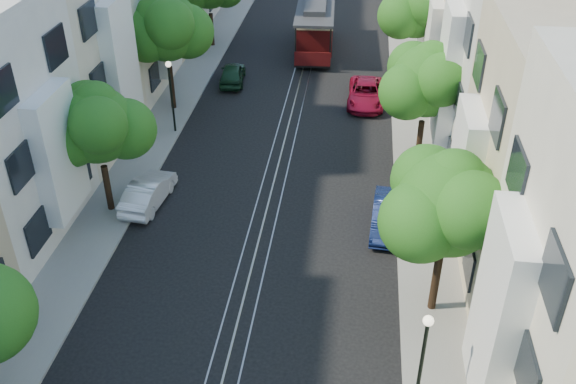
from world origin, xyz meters
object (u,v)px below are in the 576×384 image
(tree_e_d, at_px, (417,9))
(lamp_east, at_px, (423,353))
(cable_car, at_px, (315,24))
(parked_car_w_far, at_px, (232,74))
(tree_w_b, at_px, (98,127))
(tree_w_c, at_px, (167,28))
(lamp_west, at_px, (171,86))
(tree_e_c, at_px, (428,83))
(tree_e_b, at_px, (450,207))
(parked_car_e_far, at_px, (366,94))
(parked_car_e_mid, at_px, (388,215))
(parked_car_w_mid, at_px, (148,192))

(tree_e_d, xyz_separation_m, lamp_east, (-0.96, -26.98, -2.02))
(cable_car, bearing_deg, parked_car_w_far, -128.72)
(tree_w_b, distance_m, tree_w_c, 11.02)
(tree_w_c, bearing_deg, lamp_west, -74.25)
(tree_w_c, xyz_separation_m, lamp_west, (0.84, -2.98, -2.22))
(lamp_east, height_order, lamp_west, same)
(tree_e_c, height_order, lamp_west, tree_e_c)
(tree_w_c, bearing_deg, tree_e_d, 22.62)
(tree_e_b, bearing_deg, tree_w_b, 160.85)
(parked_car_e_far, distance_m, parked_car_w_far, 9.06)
(tree_e_b, distance_m, tree_w_b, 15.25)
(tree_e_b, bearing_deg, tree_w_c, 131.99)
(parked_car_e_mid, height_order, parked_car_e_far, parked_car_e_mid)
(parked_car_e_mid, bearing_deg, cable_car, 106.95)
(parked_car_e_mid, bearing_deg, tree_e_b, -68.29)
(tree_w_c, xyz_separation_m, lamp_east, (13.44, -20.98, -2.22))
(parked_car_e_mid, bearing_deg, lamp_east, -82.18)
(tree_e_b, xyz_separation_m, parked_car_e_mid, (-1.66, 5.16, -4.07))
(parked_car_w_far, bearing_deg, tree_w_c, 52.75)
(cable_car, bearing_deg, tree_w_b, -111.53)
(cable_car, bearing_deg, tree_e_b, -78.47)
(tree_e_d, bearing_deg, tree_e_b, -90.00)
(tree_w_b, bearing_deg, lamp_east, -36.58)
(tree_e_c, distance_m, parked_car_w_far, 15.51)
(parked_car_e_mid, xyz_separation_m, parked_car_e_far, (-1.20, 13.09, -0.01))
(tree_w_c, height_order, lamp_east, tree_w_c)
(tree_w_c, bearing_deg, parked_car_w_far, 58.26)
(cable_car, xyz_separation_m, parked_car_w_far, (-4.90, -6.68, -1.31))
(tree_e_c, relative_size, tree_w_c, 0.92)
(tree_e_c, xyz_separation_m, lamp_west, (-13.56, 2.02, -1.75))
(tree_w_c, height_order, lamp_west, tree_w_c)
(tree_w_c, xyz_separation_m, parked_car_w_far, (2.74, 4.43, -4.42))
(tree_w_c, bearing_deg, lamp_east, -57.35)
(tree_w_b, relative_size, parked_car_e_mid, 1.56)
(cable_car, height_order, parked_car_e_far, cable_car)
(tree_e_c, height_order, tree_w_b, tree_e_c)
(tree_w_c, bearing_deg, tree_w_b, -90.00)
(tree_e_b, height_order, parked_car_w_mid, tree_e_b)
(tree_e_d, relative_size, tree_w_b, 1.09)
(tree_e_d, distance_m, tree_w_b, 22.28)
(lamp_east, distance_m, cable_car, 32.62)
(tree_e_d, relative_size, parked_car_w_far, 1.80)
(cable_car, xyz_separation_m, parked_car_w_mid, (-6.10, -21.33, -1.30))
(lamp_east, distance_m, parked_car_e_mid, 10.39)
(tree_e_b, distance_m, parked_car_w_mid, 14.68)
(tree_e_b, relative_size, tree_e_d, 0.98)
(parked_car_w_mid, bearing_deg, parked_car_e_far, -122.81)
(tree_w_b, xyz_separation_m, lamp_west, (0.84, 8.02, -1.55))
(tree_e_d, bearing_deg, lamp_east, -92.04)
(lamp_west, bearing_deg, tree_w_b, -95.97)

